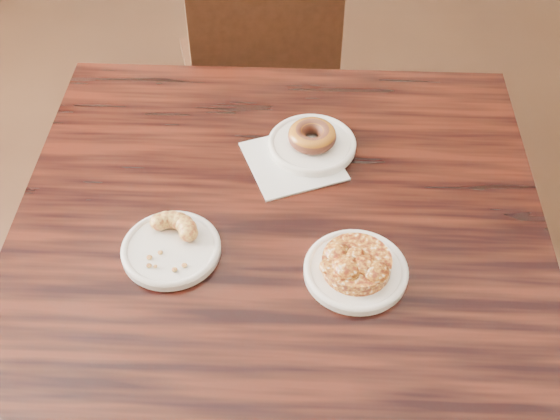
# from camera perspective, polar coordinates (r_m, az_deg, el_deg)

# --- Properties ---
(floor) EXTENTS (5.00, 5.00, 0.00)m
(floor) POSITION_cam_1_polar(r_m,az_deg,el_deg) (1.97, 8.41, -10.98)
(floor) COLOR black
(floor) RESTS_ON ground
(cafe_table) EXTENTS (0.98, 0.98, 0.75)m
(cafe_table) POSITION_cam_1_polar(r_m,az_deg,el_deg) (1.51, -0.07, -10.89)
(cafe_table) COLOR black
(cafe_table) RESTS_ON floor
(chair_far) EXTENTS (0.54, 0.54, 0.90)m
(chair_far) POSITION_cam_1_polar(r_m,az_deg,el_deg) (2.05, -2.03, 11.12)
(chair_far) COLOR black
(chair_far) RESTS_ON floor
(napkin) EXTENTS (0.22, 0.22, 0.00)m
(napkin) POSITION_cam_1_polar(r_m,az_deg,el_deg) (1.32, 1.08, 4.00)
(napkin) COLOR silver
(napkin) RESTS_ON cafe_table
(plate_donut) EXTENTS (0.17, 0.17, 0.01)m
(plate_donut) POSITION_cam_1_polar(r_m,az_deg,el_deg) (1.34, 2.60, 5.33)
(plate_donut) COLOR white
(plate_donut) RESTS_ON napkin
(plate_cruller) EXTENTS (0.17, 0.17, 0.01)m
(plate_cruller) POSITION_cam_1_polar(r_m,az_deg,el_deg) (1.18, -8.84, -3.19)
(plate_cruller) COLOR silver
(plate_cruller) RESTS_ON cafe_table
(plate_fritter) EXTENTS (0.17, 0.17, 0.01)m
(plate_fritter) POSITION_cam_1_polar(r_m,az_deg,el_deg) (1.14, 6.17, -4.94)
(plate_fritter) COLOR white
(plate_fritter) RESTS_ON cafe_table
(glazed_donut) EXTENTS (0.09, 0.09, 0.03)m
(glazed_donut) POSITION_cam_1_polar(r_m,az_deg,el_deg) (1.33, 2.63, 6.05)
(glazed_donut) COLOR brown
(glazed_donut) RESTS_ON plate_donut
(apple_fritter) EXTENTS (0.15, 0.15, 0.04)m
(apple_fritter) POSITION_cam_1_polar(r_m,az_deg,el_deg) (1.13, 6.27, -4.18)
(apple_fritter) COLOR #431207
(apple_fritter) RESTS_ON plate_fritter
(cruller_fragment) EXTENTS (0.11, 0.11, 0.03)m
(cruller_fragment) POSITION_cam_1_polar(r_m,az_deg,el_deg) (1.16, -8.95, -2.54)
(cruller_fragment) COLOR brown
(cruller_fragment) RESTS_ON plate_cruller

